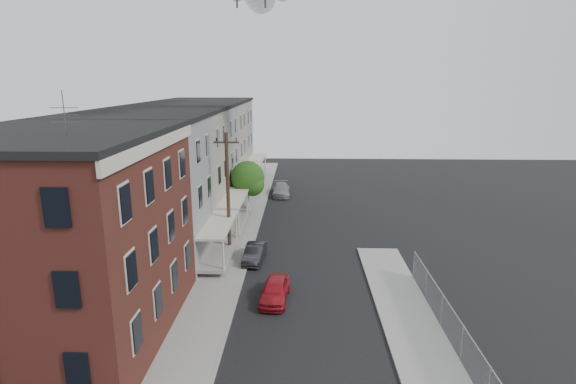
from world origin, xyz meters
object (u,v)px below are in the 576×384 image
utility_pole (228,192)px  car_mid (255,253)px  car_far (281,190)px  street_tree (249,180)px  car_near (275,290)px

utility_pole → car_mid: size_ratio=2.48×
utility_pole → car_far: size_ratio=1.99×
utility_pole → car_mid: (2.00, -1.40, -4.08)m
utility_pole → street_tree: (0.33, 9.92, -1.22)m
utility_pole → car_far: bearing=80.1°
car_far → street_tree: bearing=-111.9°
utility_pole → car_near: size_ratio=2.39×
street_tree → car_far: bearing=70.2°
utility_pole → car_mid: 4.75m
car_near → car_mid: (-1.80, 5.85, -0.04)m
car_mid → car_far: bearing=91.0°
street_tree → car_mid: 11.79m
utility_pole → car_near: 9.13m
street_tree → car_far: size_ratio=1.15×
street_tree → car_far: (2.71, 7.51, -2.79)m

